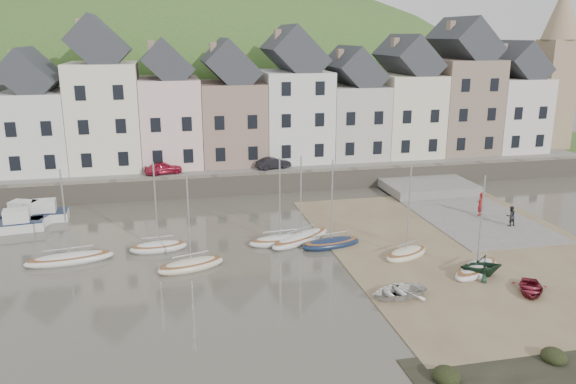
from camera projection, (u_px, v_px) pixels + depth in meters
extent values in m
plane|color=#464237|center=(308.00, 262.00, 36.44)|extent=(160.00, 160.00, 0.00)
cube|color=#345923|center=(240.00, 153.00, 66.37)|extent=(90.00, 30.00, 1.50)
cube|color=slate|center=(256.00, 168.00, 55.33)|extent=(70.00, 7.00, 0.10)
cube|color=slate|center=(262.00, 183.00, 52.20)|extent=(70.00, 1.20, 1.80)
cube|color=brown|center=(465.00, 248.00, 38.70)|extent=(18.00, 26.00, 0.06)
cube|color=slate|center=(460.00, 210.00, 47.05)|extent=(8.00, 18.00, 0.12)
ellipsoid|color=#345923|center=(191.00, 230.00, 96.69)|extent=(134.40, 84.00, 84.00)
cylinder|color=#382619|center=(48.00, 2.00, 72.29)|extent=(0.50, 0.50, 3.00)
cylinder|color=#382619|center=(161.00, 5.00, 78.95)|extent=(0.50, 0.50, 3.00)
cylinder|color=#382619|center=(263.00, 5.00, 79.95)|extent=(0.50, 0.50, 3.00)
cylinder|color=#382619|center=(346.00, 6.00, 81.49)|extent=(0.50, 0.50, 3.00)
cube|color=silver|center=(39.00, 131.00, 53.50)|extent=(5.80, 8.00, 7.50)
cube|color=gray|center=(13.00, 59.00, 51.42)|extent=(0.60, 0.90, 1.40)
cube|color=beige|center=(106.00, 116.00, 54.43)|extent=(6.40, 8.00, 10.00)
cube|color=gray|center=(80.00, 27.00, 51.91)|extent=(0.60, 0.90, 1.40)
cube|color=beige|center=(171.00, 122.00, 55.88)|extent=(5.60, 8.00, 8.50)
cube|color=gray|center=(151.00, 48.00, 53.71)|extent=(0.60, 0.90, 1.40)
cube|color=#8A6D5F|center=(231.00, 123.00, 57.18)|extent=(6.20, 8.00, 8.00)
cube|color=gray|center=(213.00, 50.00, 54.96)|extent=(0.60, 0.90, 1.40)
cube|color=silver|center=(294.00, 116.00, 58.38)|extent=(6.60, 8.00, 9.00)
cube|color=gray|center=(278.00, 37.00, 55.95)|extent=(0.60, 0.90, 1.40)
cube|color=#B9B5A9|center=(352.00, 121.00, 59.87)|extent=(5.80, 8.00, 7.50)
cube|color=gray|center=(340.00, 56.00, 57.79)|extent=(0.60, 0.90, 1.40)
cube|color=beige|center=(405.00, 115.00, 60.96)|extent=(6.00, 8.00, 8.50)
cube|color=gray|center=(395.00, 45.00, 58.71)|extent=(0.60, 0.90, 1.40)
cube|color=#836F5E|center=(459.00, 106.00, 62.05)|extent=(6.40, 8.00, 10.00)
cube|color=gray|center=(451.00, 28.00, 59.53)|extent=(0.60, 0.90, 1.40)
cube|color=silver|center=(508.00, 114.00, 63.59)|extent=(5.80, 8.00, 8.00)
cube|color=gray|center=(503.00, 50.00, 61.44)|extent=(0.60, 0.90, 1.40)
cube|color=#997F60|center=(553.00, 95.00, 64.17)|extent=(3.50, 3.50, 12.00)
cone|color=#997F60|center=(563.00, 11.00, 61.77)|extent=(4.00, 4.00, 6.00)
ellipsoid|color=silver|center=(70.00, 259.00, 36.26)|extent=(5.65, 2.31, 0.84)
ellipsoid|color=brown|center=(69.00, 256.00, 36.20)|extent=(5.19, 2.11, 0.20)
cylinder|color=#B2B5B7|center=(65.00, 213.00, 35.43)|extent=(0.10, 0.10, 5.60)
cylinder|color=#B2B5B7|center=(68.00, 248.00, 36.06)|extent=(2.99, 0.54, 0.08)
ellipsoid|color=silver|center=(158.00, 248.00, 38.28)|extent=(3.92, 1.84, 0.84)
ellipsoid|color=brown|center=(158.00, 244.00, 38.22)|extent=(3.61, 1.67, 0.20)
cylinder|color=#B2B5B7|center=(156.00, 203.00, 37.45)|extent=(0.10, 0.10, 5.60)
cylinder|color=#B2B5B7|center=(158.00, 237.00, 38.08)|extent=(2.09, 0.27, 0.08)
ellipsoid|color=beige|center=(191.00, 266.00, 35.28)|extent=(4.55, 2.72, 0.84)
ellipsoid|color=brown|center=(191.00, 262.00, 35.22)|extent=(4.18, 2.48, 0.20)
cylinder|color=#B2B5B7|center=(189.00, 218.00, 34.45)|extent=(0.10, 0.10, 5.60)
cylinder|color=#B2B5B7|center=(190.00, 254.00, 35.08)|extent=(2.28, 0.78, 0.08)
ellipsoid|color=silver|center=(280.00, 241.00, 39.49)|extent=(4.55, 1.89, 0.84)
ellipsoid|color=brown|center=(280.00, 238.00, 39.43)|extent=(4.18, 1.72, 0.20)
cylinder|color=#B2B5B7|center=(280.00, 198.00, 38.66)|extent=(0.10, 0.10, 5.60)
cylinder|color=#B2B5B7|center=(280.00, 231.00, 39.29)|extent=(2.44, 0.30, 0.08)
ellipsoid|color=silver|center=(301.00, 239.00, 39.89)|extent=(5.39, 4.28, 0.84)
ellipsoid|color=brown|center=(301.00, 236.00, 39.83)|extent=(4.95, 3.92, 0.20)
cylinder|color=#B2B5B7|center=(301.00, 196.00, 39.06)|extent=(0.10, 0.10, 5.60)
cylinder|color=#B2B5B7|center=(301.00, 229.00, 39.69)|extent=(2.55, 1.73, 0.08)
ellipsoid|color=#12203A|center=(331.00, 244.00, 38.95)|extent=(4.47, 2.23, 0.84)
ellipsoid|color=brown|center=(331.00, 241.00, 38.90)|extent=(4.11, 2.03, 0.20)
cylinder|color=#B2B5B7|center=(332.00, 200.00, 38.13)|extent=(0.10, 0.10, 5.60)
cylinder|color=#B2B5B7|center=(331.00, 233.00, 38.75)|extent=(2.33, 0.49, 0.08)
ellipsoid|color=silver|center=(476.00, 270.00, 34.66)|extent=(4.53, 3.63, 0.84)
ellipsoid|color=brown|center=(477.00, 266.00, 34.60)|extent=(4.16, 3.32, 0.20)
cylinder|color=#B2B5B7|center=(481.00, 221.00, 33.84)|extent=(0.10, 0.10, 5.60)
cylinder|color=#B2B5B7|center=(478.00, 258.00, 34.46)|extent=(2.09, 1.37, 0.08)
ellipsoid|color=beige|center=(406.00, 254.00, 37.10)|extent=(3.81, 2.90, 0.84)
ellipsoid|color=brown|center=(406.00, 251.00, 37.04)|extent=(3.50, 2.65, 0.20)
cylinder|color=#B2B5B7|center=(409.00, 209.00, 36.27)|extent=(0.10, 0.10, 5.60)
cylinder|color=#B2B5B7|center=(407.00, 243.00, 36.90)|extent=(1.77, 0.93, 0.08)
cube|color=silver|center=(13.00, 220.00, 43.53)|extent=(5.70, 3.69, 0.70)
cube|color=#12203A|center=(13.00, 215.00, 43.43)|extent=(5.62, 3.69, 0.08)
cube|color=silver|center=(24.00, 207.00, 43.76)|extent=(2.23, 1.85, 1.00)
cube|color=silver|center=(7.00, 227.00, 41.86)|extent=(5.22, 2.35, 0.70)
cube|color=#12203A|center=(7.00, 222.00, 41.76)|extent=(5.12, 2.39, 0.08)
cube|color=silver|center=(16.00, 216.00, 41.69)|extent=(1.91, 1.42, 1.00)
cube|color=silver|center=(36.00, 217.00, 44.19)|extent=(4.89, 1.98, 0.70)
cube|color=#12203A|center=(35.00, 213.00, 44.09)|extent=(4.80, 2.03, 0.08)
cube|color=silver|center=(44.00, 206.00, 44.07)|extent=(1.75, 1.30, 1.00)
imported|color=silver|center=(397.00, 291.00, 31.30)|extent=(3.53, 2.76, 0.67)
imported|color=black|center=(481.00, 265.00, 33.94)|extent=(2.78, 2.47, 1.35)
imported|color=maroon|center=(531.00, 288.00, 31.78)|extent=(3.03, 3.29, 0.56)
imported|color=maroon|center=(480.00, 204.00, 45.08)|extent=(0.83, 0.77, 1.90)
imported|color=#222328|center=(511.00, 216.00, 42.71)|extent=(0.80, 0.65, 1.53)
imported|color=maroon|center=(163.00, 168.00, 52.40)|extent=(3.59, 2.04, 1.15)
imported|color=black|center=(273.00, 163.00, 54.54)|extent=(3.51, 1.96, 1.09)
ellipsoid|color=black|center=(554.00, 356.00, 25.28)|extent=(1.10, 1.21, 0.72)
ellipsoid|color=black|center=(446.00, 376.00, 23.80)|extent=(1.16, 1.28, 0.76)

